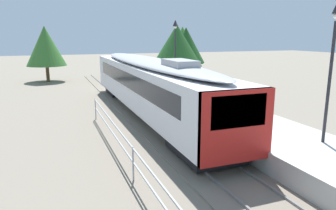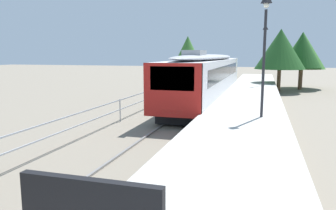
# 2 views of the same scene
# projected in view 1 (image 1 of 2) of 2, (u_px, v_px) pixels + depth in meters

# --- Properties ---
(ground_plane) EXTENTS (160.00, 160.00, 0.00)m
(ground_plane) POSITION_uv_depth(u_px,v_px,m) (134.00, 168.00, 12.08)
(ground_plane) COLOR slate
(track_rails) EXTENTS (3.20, 60.00, 0.14)m
(track_rails) POSITION_uv_depth(u_px,v_px,m) (204.00, 157.00, 13.11)
(track_rails) COLOR slate
(track_rails) RESTS_ON ground
(commuter_train) EXTENTS (2.82, 20.26, 3.74)m
(commuter_train) POSITION_uv_depth(u_px,v_px,m) (149.00, 82.00, 19.64)
(commuter_train) COLOR silver
(commuter_train) RESTS_ON track_rails
(station_platform) EXTENTS (3.90, 60.00, 0.90)m
(station_platform) POSITION_uv_depth(u_px,v_px,m) (269.00, 139.00, 14.16)
(station_platform) COLOR #B7B5AD
(station_platform) RESTS_ON ground
(platform_lamp_mid_platform) EXTENTS (0.34, 0.34, 5.35)m
(platform_lamp_mid_platform) POSITION_uv_depth(u_px,v_px,m) (333.00, 46.00, 11.55)
(platform_lamp_mid_platform) COLOR #232328
(platform_lamp_mid_platform) RESTS_ON station_platform
(platform_lamp_far_end) EXTENTS (0.34, 0.34, 5.35)m
(platform_lamp_far_end) POSITION_uv_depth(u_px,v_px,m) (175.00, 40.00, 25.62)
(platform_lamp_far_end) COLOR #232328
(platform_lamp_far_end) RESTS_ON station_platform
(tree_behind_carpark) EXTENTS (3.91, 3.91, 5.87)m
(tree_behind_carpark) POSITION_uv_depth(u_px,v_px,m) (186.00, 45.00, 32.60)
(tree_behind_carpark) COLOR brown
(tree_behind_carpark) RESTS_ON ground
(tree_behind_station_far) EXTENTS (4.75, 4.75, 5.96)m
(tree_behind_station_far) POSITION_uv_depth(u_px,v_px,m) (182.00, 45.00, 33.93)
(tree_behind_station_far) COLOR brown
(tree_behind_station_far) RESTS_ON ground
(tree_distant_left) EXTENTS (4.25, 4.25, 6.07)m
(tree_distant_left) POSITION_uv_depth(u_px,v_px,m) (45.00, 46.00, 34.35)
(tree_distant_left) COLOR brown
(tree_distant_left) RESTS_ON ground
(tree_distant_centre) EXTENTS (4.75, 4.75, 6.04)m
(tree_distant_centre) POSITION_uv_depth(u_px,v_px,m) (177.00, 45.00, 29.16)
(tree_distant_centre) COLOR brown
(tree_distant_centre) RESTS_ON ground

